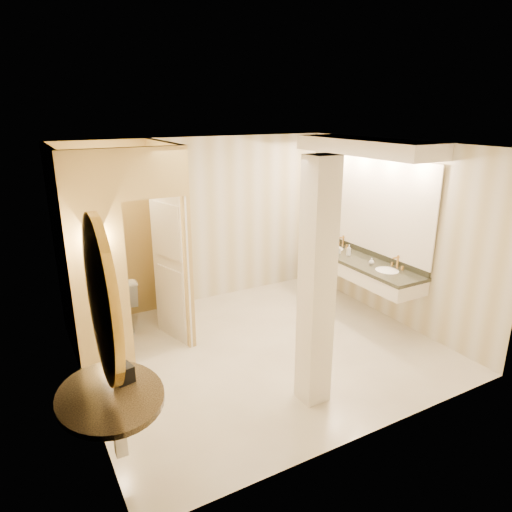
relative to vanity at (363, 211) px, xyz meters
The scene contains 16 objects.
floor 2.59m from the vanity, 169.38° to the right, with size 4.50×4.50×0.00m, color #EEE6CE.
ceiling 2.28m from the vanity, 169.38° to the right, with size 4.50×4.50×0.00m, color silver.
wall_back 2.58m from the vanity, 140.55° to the left, with size 4.50×0.02×2.70m, color beige.
wall_front 3.10m from the vanity, 129.85° to the right, with size 4.50×0.02×2.70m, color beige.
wall_left 4.25m from the vanity, behind, with size 0.02×4.00×2.70m, color beige.
wall_right 0.54m from the vanity, 53.89° to the right, with size 0.02×4.00×2.70m, color beige.
toilet_closet 3.16m from the vanity, 169.03° to the left, with size 1.50×1.55×2.70m.
wall_sconce 3.91m from the vanity, behind, with size 0.14×0.14×0.42m.
vanity is the anchor object (origin of this frame).
console_shelf 4.55m from the vanity, 157.39° to the right, with size 1.08×1.08×1.99m.
pillar 2.59m from the vanity, 141.76° to the right, with size 0.29×0.29×2.70m, color white.
tissue_box 4.43m from the vanity, 158.22° to the right, with size 0.15×0.15×0.15m, color black.
toilet 3.87m from the vanity, 160.63° to the left, with size 0.46×0.81×0.83m, color white.
soap_bottle_a 0.79m from the vanity, 109.63° to the left, with size 0.06×0.06×0.13m, color beige.
soap_bottle_b 0.77m from the vanity, 99.51° to the right, with size 0.08×0.08×0.10m, color silver.
soap_bottle_c 0.69m from the vanity, 110.91° to the left, with size 0.07×0.07×0.18m, color #C6B28C.
Camera 1 is at (-2.74, -4.78, 3.12)m, focal length 32.00 mm.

